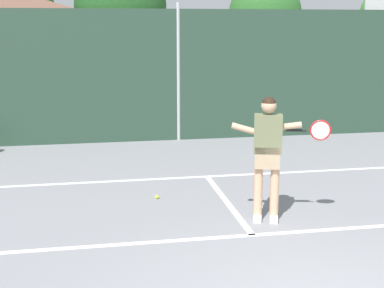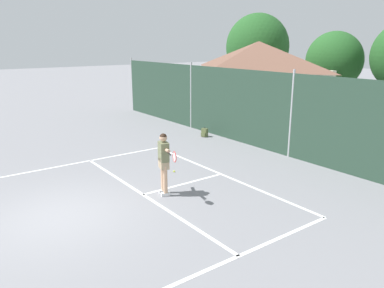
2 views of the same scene
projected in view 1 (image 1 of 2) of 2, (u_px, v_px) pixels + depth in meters
The scene contains 5 objects.
chainlink_fence at pixel (178, 76), 13.44m from camera, with size 26.09×0.09×3.38m.
basketball_hoop at pixel (376, 44), 15.93m from camera, with size 0.90×0.67×3.55m.
treeline_backdrop at pixel (50, 6), 22.41m from camera, with size 28.37×4.57×6.52m.
tennis_player at pixel (268, 148), 7.85m from camera, with size 1.42×0.37×1.85m.
tennis_ball at pixel (157, 197), 9.09m from camera, with size 0.07×0.07×0.07m, color #CCE033.
Camera 1 is at (-2.10, -4.33, 2.85)m, focal length 50.81 mm.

